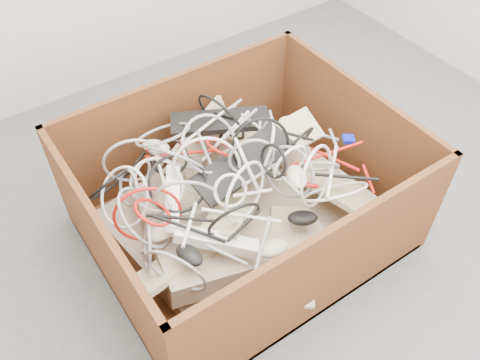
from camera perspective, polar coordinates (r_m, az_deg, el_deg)
ground at (r=2.18m, az=7.79°, el=-6.29°), size 3.00×3.00×0.00m
cardboard_box at (r=2.06m, az=-0.05°, el=-3.62°), size 1.16×0.97×0.53m
keyboard_pile at (r=1.98m, az=0.32°, el=-0.13°), size 1.02×0.94×0.35m
mice_scatter at (r=1.84m, az=-0.01°, el=-1.87°), size 0.82×0.70×0.21m
power_strip_left at (r=1.84m, az=-7.57°, el=-2.24°), size 0.18×0.25×0.11m
power_strip_right at (r=1.74m, az=-2.67°, el=-6.84°), size 0.26×0.23×0.10m
vga_plug at (r=2.07m, az=12.05°, el=4.49°), size 0.06×0.06×0.03m
cable_tangle at (r=1.84m, az=-3.21°, el=0.38°), size 1.01×0.81×0.44m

